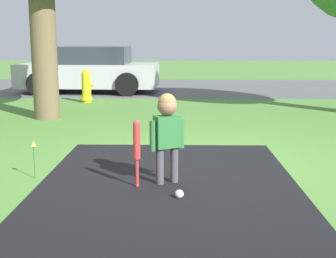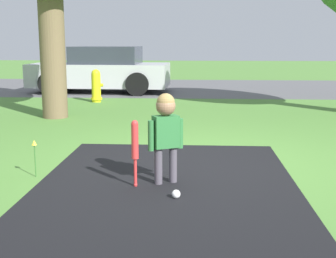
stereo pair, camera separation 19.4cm
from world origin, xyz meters
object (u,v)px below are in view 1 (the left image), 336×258
(fire_hydrant, at_px, (86,86))
(parked_car, at_px, (91,71))
(child, at_px, (167,126))
(sports_ball, at_px, (179,194))
(baseball_bat, at_px, (137,144))

(fire_hydrant, bearing_deg, parked_car, 97.94)
(child, bearing_deg, sports_ball, -100.89)
(child, distance_m, parked_car, 9.33)
(sports_ball, relative_size, fire_hydrant, 0.11)
(baseball_bat, xyz_separation_m, sports_ball, (0.45, -0.35, -0.42))
(child, bearing_deg, baseball_bat, 177.80)
(child, distance_m, sports_ball, 0.79)
(sports_ball, bearing_deg, parked_car, 105.63)
(baseball_bat, bearing_deg, child, 23.97)
(child, height_order, sports_ball, child)
(fire_hydrant, distance_m, parked_car, 2.31)
(fire_hydrant, bearing_deg, baseball_bat, -74.62)
(baseball_bat, xyz_separation_m, parked_car, (-2.20, 9.12, 0.18))
(baseball_bat, distance_m, parked_car, 9.38)
(baseball_bat, bearing_deg, parked_car, 103.57)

